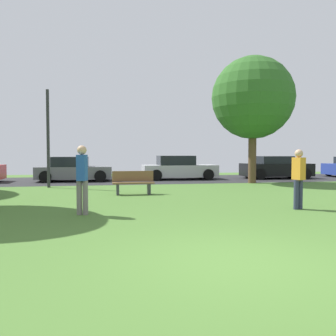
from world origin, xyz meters
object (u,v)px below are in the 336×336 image
object	(u,v)px
person_bystander	(82,176)
park_bench	(133,182)
parked_car_grey	(74,170)
street_lamp_post	(48,139)
oak_tree_center	(253,98)
person_walking	(298,176)
parked_car_black	(276,168)
parked_car_silver	(178,168)

from	to	relation	value
person_bystander	park_bench	bearing A→B (deg)	-9.17
parked_car_grey	street_lamp_post	bearing A→B (deg)	-103.14
oak_tree_center	park_bench	size ratio (longest dim) A/B	4.15
person_walking	parked_car_grey	bearing A→B (deg)	15.21
oak_tree_center	street_lamp_post	distance (m)	10.50
person_bystander	street_lamp_post	size ratio (longest dim) A/B	0.40
parked_car_black	street_lamp_post	distance (m)	13.64
person_bystander	parked_car_silver	world-z (taller)	person_bystander
parked_car_silver	parked_car_black	size ratio (longest dim) A/B	1.05
parked_car_black	park_bench	size ratio (longest dim) A/B	2.63
person_bystander	parked_car_grey	distance (m)	11.29
parked_car_grey	parked_car_silver	world-z (taller)	parked_car_silver
person_walking	street_lamp_post	xyz separation A→B (m)	(-7.97, 7.82, 1.30)
parked_car_grey	street_lamp_post	xyz separation A→B (m)	(-0.84, -3.58, 1.62)
street_lamp_post	oak_tree_center	bearing A→B (deg)	3.14
park_bench	street_lamp_post	distance (m)	5.28
person_bystander	person_walking	world-z (taller)	person_bystander
street_lamp_post	parked_car_grey	bearing A→B (deg)	76.86
parked_car_silver	park_bench	distance (m)	7.95
oak_tree_center	person_bystander	size ratio (longest dim) A/B	3.67
parked_car_grey	oak_tree_center	bearing A→B (deg)	-17.78
person_walking	park_bench	distance (m)	6.22
parked_car_silver	park_bench	size ratio (longest dim) A/B	2.75
person_bystander	parked_car_black	distance (m)	15.75
person_bystander	oak_tree_center	bearing A→B (deg)	-32.93
oak_tree_center	person_walking	xyz separation A→B (m)	(-2.28, -8.38, -3.52)
parked_car_grey	parked_car_silver	size ratio (longest dim) A/B	0.94
person_bystander	parked_car_grey	bearing A→B (deg)	18.01
person_walking	parked_car_grey	distance (m)	13.45
parked_car_black	street_lamp_post	world-z (taller)	street_lamp_post
parked_car_grey	parked_car_black	bearing A→B (deg)	-0.56
parked_car_grey	park_bench	bearing A→B (deg)	-68.28
oak_tree_center	person_walking	distance (m)	9.38
oak_tree_center	park_bench	bearing A→B (deg)	-149.15
person_walking	parked_car_silver	distance (m)	11.68
park_bench	street_lamp_post	world-z (taller)	street_lamp_post
parked_car_grey	parked_car_silver	bearing A→B (deg)	2.16
person_bystander	parked_car_grey	world-z (taller)	person_bystander
person_bystander	park_bench	world-z (taller)	person_bystander
oak_tree_center	parked_car_black	size ratio (longest dim) A/B	1.58
person_walking	parked_car_grey	world-z (taller)	person_walking
parked_car_silver	parked_car_black	bearing A→B (deg)	-3.28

